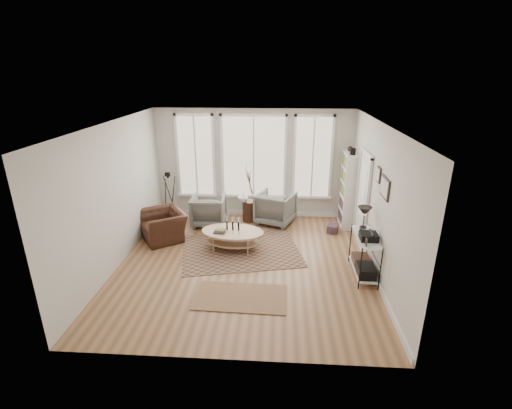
# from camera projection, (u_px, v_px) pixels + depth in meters

# --- Properties ---
(room) EXTENTS (5.50, 5.54, 2.90)m
(room) POSITION_uv_depth(u_px,v_px,m) (245.00, 199.00, 7.33)
(room) COLOR #A06F48
(room) RESTS_ON ground
(bay_window) EXTENTS (4.14, 0.12, 2.24)m
(bay_window) POSITION_uv_depth(u_px,v_px,m) (254.00, 159.00, 9.78)
(bay_window) COLOR #D3B88C
(bay_window) RESTS_ON ground
(door) EXTENTS (0.09, 1.06, 2.22)m
(door) POSITION_uv_depth(u_px,v_px,m) (363.00, 197.00, 8.33)
(door) COLOR silver
(door) RESTS_ON ground
(bookcase) EXTENTS (0.31, 0.85, 2.06)m
(bookcase) POSITION_uv_depth(u_px,v_px,m) (348.00, 190.00, 9.40)
(bookcase) COLOR white
(bookcase) RESTS_ON ground
(low_shelf) EXTENTS (0.38, 1.08, 1.30)m
(low_shelf) POSITION_uv_depth(u_px,v_px,m) (365.00, 251.00, 7.20)
(low_shelf) COLOR white
(low_shelf) RESTS_ON ground
(wall_art) EXTENTS (0.04, 0.88, 0.44)m
(wall_art) POSITION_uv_depth(u_px,v_px,m) (383.00, 184.00, 6.74)
(wall_art) COLOR black
(wall_art) RESTS_ON ground
(rug_main) EXTENTS (2.93, 2.44, 0.01)m
(rug_main) POSITION_uv_depth(u_px,v_px,m) (241.00, 250.00, 8.33)
(rug_main) COLOR brown
(rug_main) RESTS_ON ground
(rug_runner) EXTENTS (1.66, 0.95, 0.01)m
(rug_runner) POSITION_uv_depth(u_px,v_px,m) (241.00, 297.00, 6.63)
(rug_runner) COLOR brown
(rug_runner) RESTS_ON ground
(coffee_table) EXTENTS (1.49, 1.05, 0.64)m
(coffee_table) POSITION_uv_depth(u_px,v_px,m) (232.00, 235.00, 8.30)
(coffee_table) COLOR tan
(coffee_table) RESTS_ON ground
(armchair_left) EXTENTS (0.86, 0.88, 0.79)m
(armchair_left) POSITION_uv_depth(u_px,v_px,m) (209.00, 210.00, 9.60)
(armchair_left) COLOR slate
(armchair_left) RESTS_ON ground
(armchair_right) EXTENTS (1.17, 1.18, 0.84)m
(armchair_right) POSITION_uv_depth(u_px,v_px,m) (276.00, 208.00, 9.69)
(armchair_right) COLOR slate
(armchair_right) RESTS_ON ground
(side_table) EXTENTS (0.38, 0.38, 1.58)m
(side_table) POSITION_uv_depth(u_px,v_px,m) (249.00, 194.00, 9.70)
(side_table) COLOR #391E14
(side_table) RESTS_ON ground
(vase) EXTENTS (0.34, 0.34, 0.27)m
(vase) POSITION_uv_depth(u_px,v_px,m) (243.00, 197.00, 9.65)
(vase) COLOR silver
(vase) RESTS_ON side_table
(accent_chair) EXTENTS (1.39, 1.35, 0.68)m
(accent_chair) POSITION_uv_depth(u_px,v_px,m) (163.00, 225.00, 8.81)
(accent_chair) COLOR #391E14
(accent_chair) RESTS_ON ground
(tripod_camera) EXTENTS (0.47, 0.47, 1.34)m
(tripod_camera) POSITION_uv_depth(u_px,v_px,m) (170.00, 199.00, 9.73)
(tripod_camera) COLOR black
(tripod_camera) RESTS_ON ground
(book_stack_near) EXTENTS (0.32, 0.37, 0.20)m
(book_stack_near) POSITION_uv_depth(u_px,v_px,m) (333.00, 228.00, 9.25)
(book_stack_near) COLOR maroon
(book_stack_near) RESTS_ON ground
(book_stack_far) EXTENTS (0.22, 0.27, 0.16)m
(book_stack_far) POSITION_uv_depth(u_px,v_px,m) (333.00, 230.00, 9.21)
(book_stack_far) COLOR maroon
(book_stack_far) RESTS_ON ground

